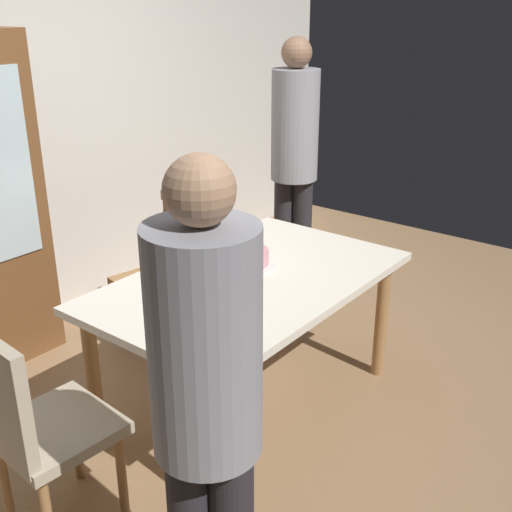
{
  "coord_description": "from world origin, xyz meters",
  "views": [
    {
      "loc": [
        -2.25,
        -1.8,
        2.05
      ],
      "look_at": [
        0.05,
        0.0,
        0.85
      ],
      "focal_mm": 44.56,
      "sensor_mm": 36.0,
      "label": 1
    }
  ],
  "objects_px": {
    "plate_far_side": "(206,271)",
    "person_guest": "(294,155)",
    "dining_table": "(250,294)",
    "plate_near_celebrant": "(226,323)",
    "birthday_cake": "(249,258)",
    "person_celebrant": "(207,404)",
    "chair_upholstered": "(33,422)",
    "chair_spindle_back": "(162,280)"
  },
  "relations": [
    {
      "from": "birthday_cake",
      "to": "person_guest",
      "type": "xyz_separation_m",
      "value": [
        1.16,
        0.53,
        0.25
      ]
    },
    {
      "from": "plate_far_side",
      "to": "person_guest",
      "type": "relative_size",
      "value": 0.12
    },
    {
      "from": "dining_table",
      "to": "chair_upholstered",
      "type": "xyz_separation_m",
      "value": [
        -1.19,
        0.12,
        -0.13
      ]
    },
    {
      "from": "birthday_cake",
      "to": "person_celebrant",
      "type": "relative_size",
      "value": 0.17
    },
    {
      "from": "birthday_cake",
      "to": "plate_near_celebrant",
      "type": "bearing_deg",
      "value": -150.44
    },
    {
      "from": "chair_upholstered",
      "to": "person_celebrant",
      "type": "relative_size",
      "value": 0.56
    },
    {
      "from": "chair_spindle_back",
      "to": "chair_upholstered",
      "type": "height_order",
      "value": "same"
    },
    {
      "from": "plate_near_celebrant",
      "to": "plate_far_side",
      "type": "height_order",
      "value": "same"
    },
    {
      "from": "dining_table",
      "to": "plate_far_side",
      "type": "bearing_deg",
      "value": 109.94
    },
    {
      "from": "plate_near_celebrant",
      "to": "plate_far_side",
      "type": "bearing_deg",
      "value": 50.78
    },
    {
      "from": "birthday_cake",
      "to": "chair_upholstered",
      "type": "distance_m",
      "value": 1.33
    },
    {
      "from": "plate_near_celebrant",
      "to": "chair_upholstered",
      "type": "distance_m",
      "value": 0.85
    },
    {
      "from": "plate_far_side",
      "to": "person_guest",
      "type": "height_order",
      "value": "person_guest"
    },
    {
      "from": "dining_table",
      "to": "person_guest",
      "type": "bearing_deg",
      "value": 26.04
    },
    {
      "from": "chair_spindle_back",
      "to": "dining_table",
      "type": "bearing_deg",
      "value": -101.16
    },
    {
      "from": "birthday_cake",
      "to": "person_guest",
      "type": "distance_m",
      "value": 1.3
    },
    {
      "from": "plate_near_celebrant",
      "to": "chair_spindle_back",
      "type": "bearing_deg",
      "value": 59.68
    },
    {
      "from": "chair_spindle_back",
      "to": "chair_upholstered",
      "type": "xyz_separation_m",
      "value": [
        -1.35,
        -0.69,
        0.07
      ]
    },
    {
      "from": "chair_spindle_back",
      "to": "person_celebrant",
      "type": "bearing_deg",
      "value": -129.88
    },
    {
      "from": "birthday_cake",
      "to": "person_guest",
      "type": "relative_size",
      "value": 0.15
    },
    {
      "from": "plate_near_celebrant",
      "to": "plate_far_side",
      "type": "relative_size",
      "value": 1.0
    },
    {
      "from": "plate_near_celebrant",
      "to": "person_guest",
      "type": "bearing_deg",
      "value": 26.19
    },
    {
      "from": "plate_near_celebrant",
      "to": "person_celebrant",
      "type": "height_order",
      "value": "person_celebrant"
    },
    {
      "from": "birthday_cake",
      "to": "plate_far_side",
      "type": "xyz_separation_m",
      "value": [
        -0.19,
        0.13,
        -0.04
      ]
    },
    {
      "from": "person_celebrant",
      "to": "chair_upholstered",
      "type": "bearing_deg",
      "value": 93.32
    },
    {
      "from": "dining_table",
      "to": "chair_upholstered",
      "type": "height_order",
      "value": "chair_upholstered"
    },
    {
      "from": "birthday_cake",
      "to": "chair_upholstered",
      "type": "relative_size",
      "value": 0.29
    },
    {
      "from": "person_celebrant",
      "to": "birthday_cake",
      "type": "bearing_deg",
      "value": 33.93
    },
    {
      "from": "chair_upholstered",
      "to": "person_celebrant",
      "type": "bearing_deg",
      "value": -86.68
    },
    {
      "from": "chair_upholstered",
      "to": "person_celebrant",
      "type": "height_order",
      "value": "person_celebrant"
    },
    {
      "from": "plate_near_celebrant",
      "to": "chair_upholstered",
      "type": "relative_size",
      "value": 0.23
    },
    {
      "from": "plate_far_side",
      "to": "plate_near_celebrant",
      "type": "bearing_deg",
      "value": -129.22
    },
    {
      "from": "dining_table",
      "to": "person_guest",
      "type": "relative_size",
      "value": 0.88
    },
    {
      "from": "plate_near_celebrant",
      "to": "person_guest",
      "type": "distance_m",
      "value": 1.93
    },
    {
      "from": "plate_far_side",
      "to": "chair_upholstered",
      "type": "xyz_separation_m",
      "value": [
        -1.11,
        -0.1,
        -0.23
      ]
    },
    {
      "from": "chair_spindle_back",
      "to": "person_guest",
      "type": "relative_size",
      "value": 0.52
    },
    {
      "from": "plate_near_celebrant",
      "to": "chair_spindle_back",
      "type": "xyz_separation_m",
      "value": [
        0.6,
        1.03,
        -0.3
      ]
    },
    {
      "from": "chair_upholstered",
      "to": "person_guest",
      "type": "xyz_separation_m",
      "value": [
        2.47,
        0.5,
        0.51
      ]
    },
    {
      "from": "chair_spindle_back",
      "to": "birthday_cake",
      "type": "bearing_deg",
      "value": -93.65
    },
    {
      "from": "chair_spindle_back",
      "to": "plate_far_side",
      "type": "bearing_deg",
      "value": -112.27
    },
    {
      "from": "plate_near_celebrant",
      "to": "chair_spindle_back",
      "type": "height_order",
      "value": "chair_spindle_back"
    },
    {
      "from": "dining_table",
      "to": "chair_spindle_back",
      "type": "relative_size",
      "value": 1.69
    }
  ]
}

